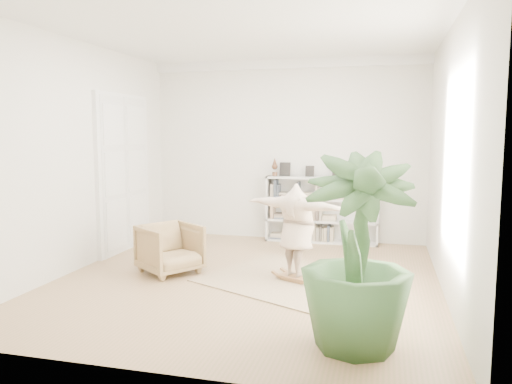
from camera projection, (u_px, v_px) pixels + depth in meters
floor at (247, 279)px, 7.39m from camera, size 6.00×6.00×0.00m
room_shell at (287, 64)px, 9.80m from camera, size 6.00×6.00×6.00m
doors at (124, 175)px, 9.15m from camera, size 0.09×1.78×2.92m
bookshelf at (321, 211)px, 9.84m from camera, size 2.20×0.35×1.64m
armchair at (170, 249)px, 7.71m from camera, size 1.16×1.15×0.76m
rug at (296, 281)px, 7.29m from camera, size 3.11×2.87×0.02m
rocker_board at (296, 277)px, 7.28m from camera, size 0.57×0.48×0.10m
person at (297, 228)px, 7.20m from camera, size 1.70×1.11×1.35m
houseplant at (357, 252)px, 4.94m from camera, size 1.27×1.27×1.98m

